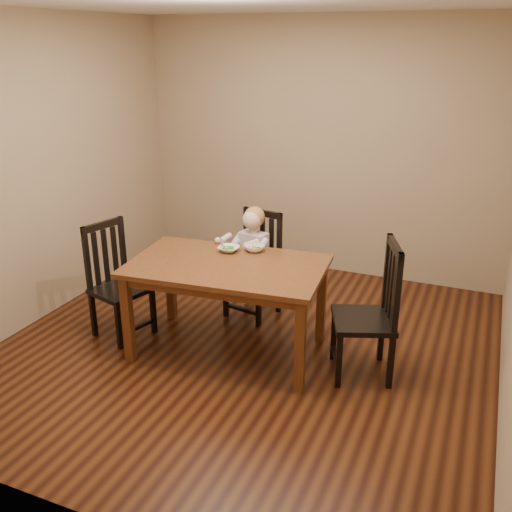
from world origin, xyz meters
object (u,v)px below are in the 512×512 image
at_px(dining_table, 227,274).
at_px(chair_right, 371,313).
at_px(chair_child, 255,266).
at_px(bowl_veg, 255,248).
at_px(chair_left, 117,282).
at_px(toddler, 252,253).
at_px(bowl_peas, 229,249).

xyz_separation_m(dining_table, chair_right, (1.16, 0.10, -0.17)).
distance_m(chair_child, bowl_veg, 0.53).
height_order(chair_left, toddler, chair_left).
distance_m(dining_table, bowl_veg, 0.38).
bearing_deg(dining_table, chair_child, 95.04).
xyz_separation_m(chair_child, bowl_veg, (0.16, -0.38, 0.33)).
bearing_deg(chair_right, bowl_peas, 61.57).
relative_size(chair_left, chair_right, 0.93).
bearing_deg(chair_child, dining_table, 105.51).
bearing_deg(chair_right, bowl_veg, 55.41).
bearing_deg(chair_left, dining_table, 111.91).
bearing_deg(chair_left, toddler, 146.22).
height_order(chair_child, toddler, chair_child).
bearing_deg(dining_table, chair_left, -174.36).
bearing_deg(chair_child, bowl_veg, 122.80).
xyz_separation_m(chair_right, bowl_veg, (-1.06, 0.26, 0.28)).
relative_size(chair_left, toddler, 1.76).
height_order(chair_child, chair_right, chair_right).
distance_m(dining_table, chair_left, 1.04).
relative_size(chair_left, bowl_peas, 5.78).
bearing_deg(toddler, chair_left, 50.41).
distance_m(chair_right, toddler, 1.37).
bearing_deg(bowl_veg, dining_table, -104.64).
xyz_separation_m(chair_child, chair_right, (1.22, -0.64, 0.05)).
height_order(dining_table, chair_child, chair_child).
bearing_deg(chair_right, chair_left, 74.18).
xyz_separation_m(dining_table, chair_left, (-1.01, -0.10, -0.20)).
relative_size(chair_right, bowl_peas, 6.21).
height_order(bowl_peas, bowl_veg, bowl_veg).
distance_m(chair_right, bowl_veg, 1.13).
relative_size(chair_child, toddler, 1.72).
relative_size(dining_table, toddler, 2.86).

